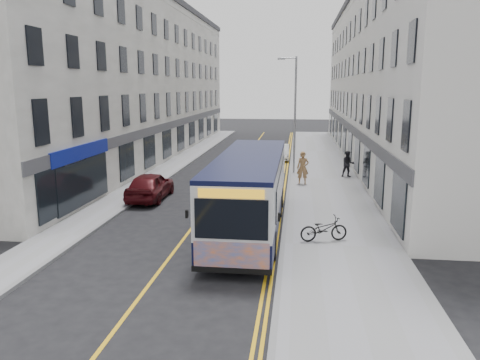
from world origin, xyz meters
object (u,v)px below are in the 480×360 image
(city_bus, at_px, (250,190))
(bicycle, at_px, (324,229))
(pedestrian_near, at_px, (303,168))
(car_maroon, at_px, (150,186))
(pedestrian_far, at_px, (348,164))
(car_white, at_px, (281,152))
(streetlamp, at_px, (294,111))

(city_bus, height_order, bicycle, city_bus)
(pedestrian_near, relative_size, car_maroon, 0.46)
(pedestrian_near, height_order, pedestrian_far, pedestrian_near)
(bicycle, xyz_separation_m, pedestrian_far, (2.26, 13.49, 0.38))
(pedestrian_far, bearing_deg, pedestrian_near, -146.34)
(city_bus, bearing_deg, car_maroon, 140.83)
(bicycle, distance_m, car_maroon, 10.94)
(pedestrian_far, bearing_deg, car_white, 113.37)
(car_white, relative_size, car_maroon, 0.86)
(pedestrian_far, bearing_deg, bicycle, -107.17)
(city_bus, distance_m, pedestrian_near, 9.70)
(city_bus, relative_size, pedestrian_near, 5.54)
(car_maroon, bearing_deg, city_bus, 140.11)
(city_bus, distance_m, pedestrian_far, 13.17)
(city_bus, height_order, pedestrian_near, city_bus)
(streetlamp, relative_size, car_maroon, 1.81)
(bicycle, height_order, pedestrian_far, pedestrian_far)
(pedestrian_near, xyz_separation_m, car_maroon, (-8.23, -4.57, -0.37))
(streetlamp, xyz_separation_m, pedestrian_near, (0.66, -3.92, -3.26))
(streetlamp, bearing_deg, bicycle, -84.63)
(bicycle, relative_size, car_white, 0.49)
(streetlamp, bearing_deg, pedestrian_far, -19.44)
(city_bus, bearing_deg, pedestrian_near, 76.22)
(streetlamp, relative_size, pedestrian_near, 3.97)
(pedestrian_far, bearing_deg, city_bus, -121.43)
(city_bus, distance_m, car_maroon, 7.70)
(city_bus, xyz_separation_m, pedestrian_near, (2.31, 9.40, -0.64))
(pedestrian_near, distance_m, pedestrian_far, 3.99)
(bicycle, relative_size, pedestrian_far, 1.07)
(car_maroon, bearing_deg, streetlamp, -132.43)
(city_bus, bearing_deg, car_white, 88.35)
(pedestrian_near, bearing_deg, car_white, 103.25)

